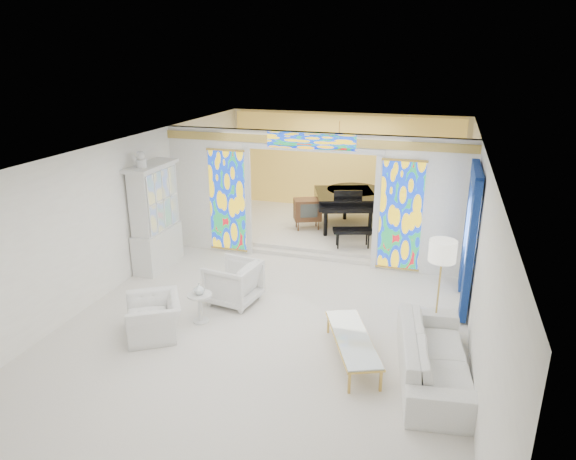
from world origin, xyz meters
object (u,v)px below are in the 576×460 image
(tv_console, at_px, (307,210))
(armchair_left, at_px, (154,317))
(armchair_right, at_px, (233,282))
(grand_piano, at_px, (349,197))
(coffee_table, at_px, (352,339))
(china_cabinet, at_px, (155,218))
(sofa, at_px, (435,356))

(tv_console, bearing_deg, armchair_left, -126.45)
(armchair_left, height_order, tv_console, tv_console)
(tv_console, bearing_deg, armchair_right, -119.61)
(armchair_left, bearing_deg, grand_piano, 128.14)
(grand_piano, distance_m, tv_console, 1.20)
(armchair_right, distance_m, coffee_table, 2.89)
(tv_console, bearing_deg, china_cabinet, -156.11)
(china_cabinet, height_order, armchair_right, china_cabinet)
(armchair_right, height_order, tv_console, tv_console)
(armchair_left, height_order, grand_piano, grand_piano)
(armchair_right, distance_m, sofa, 4.09)
(sofa, bearing_deg, china_cabinet, 59.73)
(coffee_table, bearing_deg, grand_piano, 101.14)
(armchair_right, distance_m, grand_piano, 5.04)
(armchair_left, relative_size, tv_console, 1.23)
(coffee_table, bearing_deg, sofa, -4.93)
(china_cabinet, height_order, sofa, china_cabinet)
(armchair_right, height_order, sofa, armchair_right)
(coffee_table, bearing_deg, tv_console, 111.83)
(armchair_left, xyz_separation_m, grand_piano, (2.21, 6.35, 0.63))
(grand_piano, bearing_deg, armchair_right, -124.49)
(sofa, bearing_deg, coffee_table, 77.43)
(coffee_table, bearing_deg, armchair_right, 153.21)
(grand_piano, height_order, tv_console, grand_piano)
(china_cabinet, height_order, armchair_left, china_cabinet)
(sofa, xyz_separation_m, coffee_table, (-1.26, 0.11, 0.00))
(grand_piano, bearing_deg, tv_console, -167.25)
(grand_piano, relative_size, tv_console, 3.86)
(armchair_left, distance_m, grand_piano, 6.75)
(grand_piano, bearing_deg, armchair_left, -127.77)
(tv_console, bearing_deg, grand_piano, 6.77)
(sofa, bearing_deg, armchair_right, 62.18)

